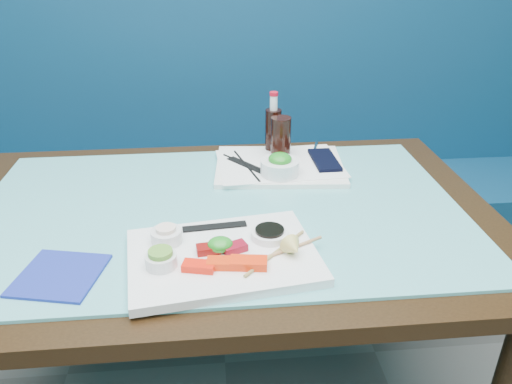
{
  "coord_description": "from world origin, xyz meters",
  "views": [
    {
      "loc": [
        -0.01,
        0.34,
        1.37
      ],
      "look_at": [
        0.09,
        1.45,
        0.8
      ],
      "focal_mm": 35.0,
      "sensor_mm": 36.0,
      "label": 1
    }
  ],
  "objects": [
    {
      "name": "ramekin_ginger",
      "position": [
        -0.12,
        1.27,
        0.79
      ],
      "size": [
        0.07,
        0.07,
        0.03
      ],
      "primitive_type": "cylinder",
      "rotation": [
        0.0,
        0.0,
        0.12
      ],
      "color": "white",
      "rests_on": "sashimi_plate"
    },
    {
      "name": "seaweed_bowl",
      "position": [
        0.17,
        1.61,
        0.79
      ],
      "size": [
        0.13,
        0.13,
        0.04
      ],
      "primitive_type": "cylinder",
      "rotation": [
        0.0,
        0.0,
        -0.25
      ],
      "color": "white",
      "rests_on": "serving_tray"
    },
    {
      "name": "black_chopstick_a",
      "position": [
        0.08,
        1.67,
        0.77
      ],
      "size": [
        0.06,
        0.22,
        0.01
      ],
      "primitive_type": "cylinder",
      "rotation": [
        1.57,
        0.0,
        0.25
      ],
      "color": "black",
      "rests_on": "serving_tray"
    },
    {
      "name": "sashimi_plate",
      "position": [
        -0.0,
        1.22,
        0.77
      ],
      "size": [
        0.43,
        0.33,
        0.02
      ],
      "primitive_type": "cube",
      "rotation": [
        0.0,
        0.0,
        0.14
      ],
      "color": "white",
      "rests_on": "glass_top"
    },
    {
      "name": "seaweed_salad",
      "position": [
        0.17,
        1.61,
        0.82
      ],
      "size": [
        0.07,
        0.07,
        0.03
      ],
      "primitive_type": "ellipsoid",
      "rotation": [
        0.0,
        0.0,
        -0.06
      ],
      "color": "#208A1F",
      "rests_on": "seaweed_bowl"
    },
    {
      "name": "paper_placemat",
      "position": [
        0.18,
        1.68,
        0.77
      ],
      "size": [
        0.37,
        0.27,
        0.0
      ],
      "primitive_type": "cube",
      "rotation": [
        0.0,
        0.0,
        0.05
      ],
      "color": "white",
      "rests_on": "serving_tray"
    },
    {
      "name": "cola_glass",
      "position": [
        0.19,
        1.74,
        0.83
      ],
      "size": [
        0.07,
        0.07,
        0.12
      ],
      "primitive_type": "cylinder",
      "rotation": [
        0.0,
        0.0,
        -0.24
      ],
      "color": "black",
      "rests_on": "serving_tray"
    },
    {
      "name": "cola_bottle_neck",
      "position": [
        0.18,
        1.79,
        0.92
      ],
      "size": [
        0.03,
        0.03,
        0.04
      ],
      "primitive_type": "cylinder",
      "rotation": [
        0.0,
        0.0,
        0.42
      ],
      "color": "white",
      "rests_on": "cola_bottle_body"
    },
    {
      "name": "chopstick_sleeve",
      "position": [
        -0.02,
        1.32,
        0.78
      ],
      "size": [
        0.15,
        0.04,
        0.0
      ],
      "primitive_type": "cube",
      "rotation": [
        0.0,
        0.0,
        0.09
      ],
      "color": "black",
      "rests_on": "sashimi_plate"
    },
    {
      "name": "salmon_mid",
      "position": [
        -0.0,
        1.17,
        0.79
      ],
      "size": [
        0.07,
        0.04,
        0.02
      ],
      "primitive_type": "cube",
      "rotation": [
        0.0,
        0.0,
        -0.12
      ],
      "color": "#F33209",
      "rests_on": "sashimi_plate"
    },
    {
      "name": "ginger_fill",
      "position": [
        -0.12,
        1.27,
        0.81
      ],
      "size": [
        0.05,
        0.05,
        0.01
      ],
      "primitive_type": "cylinder",
      "rotation": [
        0.0,
        0.0,
        0.09
      ],
      "color": "#FFE4D1",
      "rests_on": "ramekin_ginger"
    },
    {
      "name": "soy_dish",
      "position": [
        0.1,
        1.27,
        0.79
      ],
      "size": [
        0.11,
        0.11,
        0.02
      ],
      "primitive_type": "cylinder",
      "rotation": [
        0.0,
        0.0,
        0.34
      ],
      "color": "white",
      "rests_on": "sashimi_plate"
    },
    {
      "name": "salmon_left",
      "position": [
        -0.05,
        1.16,
        0.79
      ],
      "size": [
        0.07,
        0.05,
        0.02
      ],
      "primitive_type": "cube",
      "rotation": [
        0.0,
        0.0,
        -0.23
      ],
      "color": "#FF1D0A",
      "rests_on": "sashimi_plate"
    },
    {
      "name": "lemon_wedge",
      "position": [
        0.14,
        1.19,
        0.8
      ],
      "size": [
        0.05,
        0.05,
        0.05
      ],
      "primitive_type": "cone",
      "rotation": [
        1.57,
        0.0,
        0.32
      ],
      "color": "#DCCA68",
      "rests_on": "sashimi_plate"
    },
    {
      "name": "tray_sleeve",
      "position": [
        0.09,
        1.67,
        0.77
      ],
      "size": [
        0.12,
        0.14,
        0.0
      ],
      "primitive_type": "cube",
      "rotation": [
        0.0,
        0.0,
        0.67
      ],
      "color": "black",
      "rests_on": "serving_tray"
    },
    {
      "name": "blue_napkin",
      "position": [
        -0.33,
        1.2,
        0.76
      ],
      "size": [
        0.19,
        0.19,
        0.01
      ],
      "primitive_type": "cube",
      "rotation": [
        0.0,
        0.0,
        -0.22
      ],
      "color": "navy",
      "rests_on": "glass_top"
    },
    {
      "name": "cola_bottle_body",
      "position": [
        0.18,
        1.79,
        0.83
      ],
      "size": [
        0.06,
        0.06,
        0.14
      ],
      "primitive_type": "cylinder",
      "rotation": [
        0.0,
        0.0,
        0.18
      ],
      "color": "black",
      "rests_on": "glass_top"
    },
    {
      "name": "tuna_left",
      "position": [
        -0.03,
        1.22,
        0.79
      ],
      "size": [
        0.05,
        0.04,
        0.02
      ],
      "primitive_type": "cube",
      "rotation": [
        0.0,
        0.0,
        0.12
      ],
      "color": "maroon",
      "rests_on": "sashimi_plate"
    },
    {
      "name": "dining_table",
      "position": [
        0.0,
        1.45,
        0.67
      ],
      "size": [
        1.4,
        0.9,
        0.75
      ],
      "color": "black",
      "rests_on": "ground"
    },
    {
      "name": "salmon_right",
      "position": [
        0.05,
        1.16,
        0.79
      ],
      "size": [
        0.08,
        0.05,
        0.02
      ],
      "primitive_type": "cube",
      "rotation": [
        0.0,
        0.0,
        -0.13
      ],
      "color": "#FD300A",
      "rests_on": "sashimi_plate"
    },
    {
      "name": "soy_fill",
      "position": [
        0.1,
        1.27,
        0.8
      ],
      "size": [
        0.07,
        0.07,
        0.01
      ],
      "primitive_type": "cylinder",
      "rotation": [
        0.0,
        0.0,
        0.04
      ],
      "color": "black",
      "rests_on": "soy_dish"
    },
    {
      "name": "wooden_chopstick_b",
      "position": [
        0.12,
        1.2,
        0.78
      ],
      "size": [
        0.2,
        0.11,
        0.01
      ],
      "primitive_type": "cylinder",
      "rotation": [
        1.57,
        0.0,
        -1.1
      ],
      "color": "tan",
      "rests_on": "sashimi_plate"
    },
    {
      "name": "navy_pouch",
      "position": [
        0.32,
        1.68,
        0.78
      ],
      "size": [
        0.07,
        0.16,
        0.01
      ],
      "primitive_type": "cube",
      "rotation": [
        0.0,
        0.0,
        0.03
      ],
      "color": "black",
      "rests_on": "serving_tray"
    },
    {
      "name": "seaweed_garnish",
      "position": [
        -0.01,
        1.23,
        0.79
      ],
      "size": [
        0.07,
        0.06,
        0.03
      ],
      "primitive_type": "ellipsoid",
      "rotation": [
        0.0,
        0.0,
        0.33
      ],
      "color": "#228D20",
      "rests_on": "sashimi_plate"
    },
    {
      "name": "tuna_right",
      "position": [
        0.02,
        1.22,
        0.79
      ],
      "size": [
        0.06,
        0.05,
        0.02
      ],
      "primitive_type": "cube",
      "rotation": [
        0.0,
        0.0,
        0.4
      ],
      "color": "maroon",
      "rests_on": "sashimi_plate"
    },
    {
      "name": "glass_top",
      "position": [
        0.0,
        1.45,
        0.75
      ],
      "size": [
        1.22,
        0.76,
        0.01
      ],
      "primitive_type": "cube",
      "color": "#5DB8BB",
      "rests_on": "dining_table"
    },
    {
      "name": "cola_bottle_cap",
      "position": [
        0.18,
        1.79,
        0.95
      ],
      "size": [
        0.03,
        0.03,
        0.01
      ],
      "primitive_type": "cylinder",
      "rotation": [
        0.0,
        0.0,
        0.3
      ],
      "color": "red",
      "rests_on": "cola_bottle_neck"
    },
    {
      "name": "booth_bench",
      "position": [
        0.0,
        2.29,
        0.37
      ],
      "size": [
        3.0,
        0.56,
        1.17
      ],
      "color": "navy",
      "rests_on": "ground"
    },
    {
      "name": "black_chopstick_b",
      "position": [
        0.09,
        1.67,
        0.77
      ],
      "size": [
        0.15,
        0.18,
        0.01
      ],
      "primitive_type": "cylinder",
      "rotation": [
        1.57,
        0.0,
        0.68
      ],
      "color": "black",
      "rests_on": "serving_tray"
    },
    {
      "name": "serving_tray",
      "position": [
        0.18,
        1.68,
        0.76
      ],
      "size": [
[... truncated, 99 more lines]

